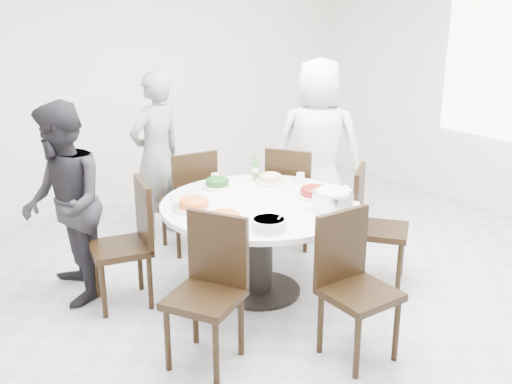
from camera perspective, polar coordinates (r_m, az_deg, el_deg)
floor at (r=4.67m, az=4.64°, el=-10.44°), size 6.00×6.00×0.01m
wall_back at (r=6.70m, az=-12.40°, el=10.62°), size 6.00×0.01×2.80m
dining_table at (r=4.65m, az=0.37°, el=-5.37°), size 1.50×1.50×0.75m
chair_ne at (r=5.55m, az=3.59°, el=-0.32°), size 0.58×0.58×0.95m
chair_n at (r=5.46m, az=-6.56°, el=-0.71°), size 0.47×0.47×0.95m
chair_nw at (r=4.56m, az=-12.81°, el=-4.98°), size 0.51×0.51×0.95m
chair_sw at (r=3.76m, az=-4.98°, el=-9.76°), size 0.57×0.57×0.95m
chair_s at (r=3.86m, az=9.89°, el=-9.20°), size 0.43×0.43×0.95m
chair_se at (r=4.88m, az=11.82°, el=-3.33°), size 0.59×0.59×0.95m
diner_right at (r=5.73m, az=5.91°, el=4.15°), size 0.97×0.98×1.71m
diner_middle at (r=5.73m, az=-9.44°, el=3.44°), size 0.66×0.51×1.60m
diner_left at (r=4.64m, az=-17.86°, el=-1.15°), size 0.73×0.85×1.53m
dish_greens at (r=4.86m, az=-3.71°, el=0.75°), size 0.24×0.24×0.06m
dish_pale at (r=4.96m, az=1.37°, el=1.19°), size 0.24×0.24×0.07m
dish_orange at (r=4.37m, az=-5.99°, el=-1.22°), size 0.28×0.28×0.08m
dish_redbrown at (r=4.63m, az=5.61°, el=-0.09°), size 0.29×0.29×0.07m
dish_tofu at (r=4.08m, az=-3.08°, el=-2.60°), size 0.29×0.29×0.08m
rice_bowl at (r=4.38m, az=7.31°, el=-0.85°), size 0.30×0.30×0.13m
soup_bowl at (r=3.99m, az=1.23°, el=-3.06°), size 0.24×0.24×0.07m
beverage_bottle at (r=5.04m, az=-0.03°, el=2.31°), size 0.06×0.06×0.21m
tea_cups at (r=5.02m, az=-3.85°, el=1.45°), size 0.07×0.07×0.08m
chopsticks at (r=5.06m, az=-4.22°, el=1.15°), size 0.24×0.04×0.01m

